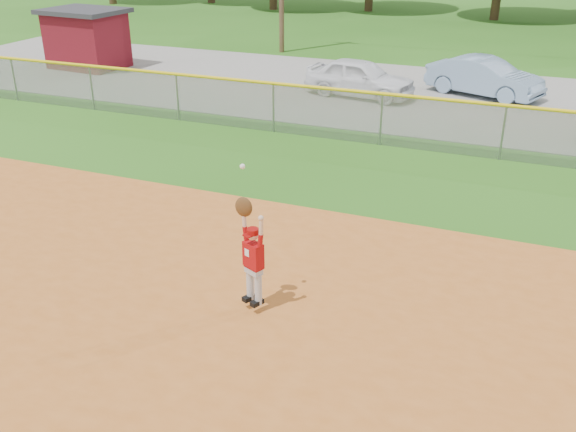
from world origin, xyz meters
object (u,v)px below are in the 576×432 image
(car_white_a, at_px, (360,78))
(utility_shed, at_px, (87,38))
(ballplayer, at_px, (252,253))
(car_blue, at_px, (484,77))

(car_white_a, xyz_separation_m, utility_shed, (-12.32, 0.46, 0.56))
(car_white_a, distance_m, ballplayer, 14.43)
(car_white_a, bearing_deg, utility_shed, 96.26)
(car_white_a, relative_size, utility_shed, 1.13)
(car_blue, height_order, ballplayer, ballplayer)
(car_white_a, bearing_deg, car_blue, -58.84)
(car_white_a, xyz_separation_m, ballplayer, (2.27, -14.24, 0.38))
(car_white_a, distance_m, car_blue, 4.53)
(car_blue, bearing_deg, ballplayer, -166.57)
(car_blue, relative_size, utility_shed, 1.18)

